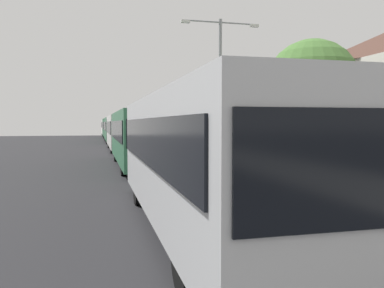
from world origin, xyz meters
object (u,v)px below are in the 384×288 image
at_px(bus_second_in_line, 139,136).
at_px(bus_middle, 123,131).
at_px(bus_lead, 201,156).
at_px(streetlamp_mid, 220,75).
at_px(bus_rear, 111,127).
at_px(bus_tail_end, 109,127).
at_px(white_suv, 273,163).
at_px(bus_fourth_in_line, 115,129).
at_px(roadside_tree, 311,86).

bearing_deg(bus_second_in_line, bus_middle, 90.00).
relative_size(bus_lead, streetlamp_mid, 1.22).
relative_size(bus_second_in_line, bus_middle, 0.99).
distance_m(bus_rear, bus_tail_end, 12.98).
distance_m(bus_middle, bus_tail_end, 40.41).
xyz_separation_m(bus_lead, bus_second_in_line, (0.00, 13.18, 0.00)).
relative_size(bus_rear, white_suv, 2.16).
distance_m(bus_second_in_line, streetlamp_mid, 6.89).
bearing_deg(bus_middle, bus_fourth_in_line, 90.00).
relative_size(bus_lead, bus_rear, 1.03).
bearing_deg(bus_fourth_in_line, roadside_tree, -76.72).
height_order(bus_fourth_in_line, bus_rear, same).
height_order(bus_lead, streetlamp_mid, streetlamp_mid).
xyz_separation_m(bus_middle, bus_tail_end, (-0.00, 40.41, -0.00)).
distance_m(bus_lead, bus_middle, 26.71).
xyz_separation_m(bus_fourth_in_line, white_suv, (3.70, -36.78, -0.66)).
distance_m(bus_middle, bus_fourth_in_line, 13.99).
relative_size(bus_lead, white_suv, 2.22).
relative_size(bus_middle, bus_tail_end, 1.00).
height_order(bus_second_in_line, roadside_tree, roadside_tree).
bearing_deg(bus_tail_end, bus_fourth_in_line, -90.00).
xyz_separation_m(bus_lead, bus_rear, (-0.00, 54.13, -0.00)).
relative_size(bus_fourth_in_line, white_suv, 2.40).
distance_m(bus_tail_end, roadside_tree, 59.51).
height_order(bus_fourth_in_line, streetlamp_mid, streetlamp_mid).
xyz_separation_m(bus_fourth_in_line, roadside_tree, (7.68, -32.54, 2.51)).
height_order(bus_rear, white_suv, bus_rear).
distance_m(bus_second_in_line, bus_middle, 13.53).
height_order(bus_second_in_line, bus_tail_end, same).
distance_m(white_suv, streetlamp_mid, 12.26).
distance_m(bus_fourth_in_line, white_suv, 36.97).
bearing_deg(bus_lead, roadside_tree, 46.73).
bearing_deg(streetlamp_mid, bus_lead, -109.53).
distance_m(bus_tail_end, white_suv, 63.31).
relative_size(bus_middle, streetlamp_mid, 1.37).
bearing_deg(roadside_tree, bus_second_in_line, 146.83).
xyz_separation_m(streetlamp_mid, roadside_tree, (2.28, -7.06, -1.26)).
distance_m(bus_fourth_in_line, bus_tail_end, 26.42).
xyz_separation_m(bus_second_in_line, bus_middle, (0.00, 13.53, 0.00)).
relative_size(bus_tail_end, roadside_tree, 1.92).
distance_m(bus_second_in_line, bus_fourth_in_line, 27.52).
xyz_separation_m(bus_fourth_in_line, bus_rear, (-0.00, 13.44, -0.00)).
bearing_deg(bus_middle, bus_tail_end, 90.00).
bearing_deg(bus_lead, bus_second_in_line, 90.00).
bearing_deg(streetlamp_mid, white_suv, -98.55).
distance_m(bus_tail_end, streetlamp_mid, 52.31).
height_order(bus_fourth_in_line, roadside_tree, roadside_tree).
bearing_deg(bus_middle, roadside_tree, -67.51).
relative_size(bus_fourth_in_line, bus_rear, 1.11).
bearing_deg(bus_second_in_line, streetlamp_mid, 20.71).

